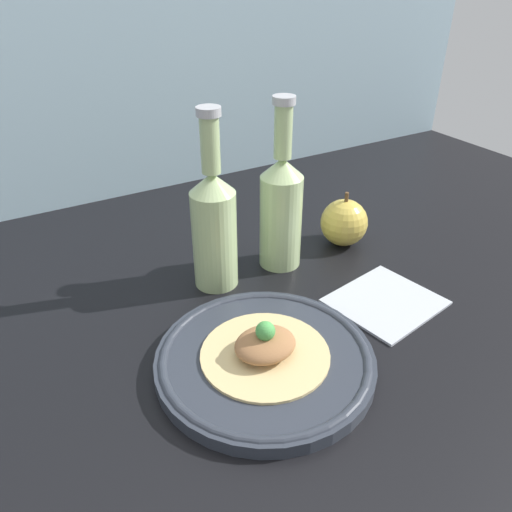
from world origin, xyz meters
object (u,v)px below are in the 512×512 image
at_px(plate, 265,359).
at_px(cider_bottle_left, 214,224).
at_px(cider_bottle_right, 281,207).
at_px(apple, 344,223).
at_px(plated_food, 265,348).

bearing_deg(plate, cider_bottle_left, 81.03).
height_order(cider_bottle_left, cider_bottle_right, same).
height_order(plate, apple, apple).
distance_m(plated_food, apple, 0.35).
xyz_separation_m(cider_bottle_left, apple, (0.25, -0.00, -0.06)).
height_order(plated_food, cider_bottle_left, cider_bottle_left).
relative_size(cider_bottle_right, apple, 2.79).
relative_size(cider_bottle_left, apple, 2.79).
bearing_deg(plated_food, apple, 35.20).
bearing_deg(cider_bottle_left, plated_food, -98.97).
bearing_deg(plated_food, plate, 0.00).
bearing_deg(cider_bottle_right, plate, -126.75).
xyz_separation_m(plate, cider_bottle_right, (0.15, 0.20, 0.09)).
distance_m(cider_bottle_left, apple, 0.26).
distance_m(plated_food, cider_bottle_left, 0.22).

